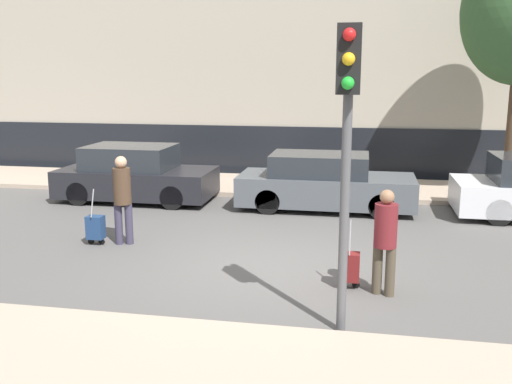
{
  "coord_description": "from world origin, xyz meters",
  "views": [
    {
      "loc": [
        1.53,
        -9.24,
        3.29
      ],
      "look_at": [
        -0.55,
        1.8,
        0.95
      ],
      "focal_mm": 40.0,
      "sensor_mm": 36.0,
      "label": 1
    }
  ],
  "objects": [
    {
      "name": "ground_plane",
      "position": [
        0.0,
        0.0,
        0.0
      ],
      "size": [
        80.0,
        80.0,
        0.0
      ],
      "primitive_type": "plane",
      "color": "#565451"
    },
    {
      "name": "parked_car_0",
      "position": [
        -4.32,
        4.66,
        0.67
      ],
      "size": [
        4.02,
        1.85,
        1.45
      ],
      "color": "black",
      "rests_on": "ground_plane"
    },
    {
      "name": "trolley_left",
      "position": [
        -3.54,
        0.74,
        0.34
      ],
      "size": [
        0.34,
        0.29,
        1.11
      ],
      "color": "navy",
      "rests_on": "ground_plane"
    },
    {
      "name": "sidewalk_near",
      "position": [
        0.0,
        -3.75,
        0.06
      ],
      "size": [
        28.0,
        2.5,
        0.12
      ],
      "color": "tan",
      "rests_on": "ground_plane"
    },
    {
      "name": "parked_car_1",
      "position": [
        0.64,
        4.58,
        0.65
      ],
      "size": [
        4.27,
        1.73,
        1.37
      ],
      "color": "#4C5156",
      "rests_on": "ground_plane"
    },
    {
      "name": "pedestrian_left",
      "position": [
        -3.01,
        0.88,
        0.99
      ],
      "size": [
        0.34,
        0.34,
        1.74
      ],
      "rotation": [
        0.0,
        0.0,
        0.25
      ],
      "color": "#383347",
      "rests_on": "ground_plane"
    },
    {
      "name": "trolley_right",
      "position": [
        1.4,
        -0.68,
        0.34
      ],
      "size": [
        0.34,
        0.29,
        1.11
      ],
      "color": "maroon",
      "rests_on": "ground_plane"
    },
    {
      "name": "sidewalk_far",
      "position": [
        0.0,
        7.0,
        0.06
      ],
      "size": [
        28.0,
        3.0,
        0.12
      ],
      "color": "tan",
      "rests_on": "ground_plane"
    },
    {
      "name": "traffic_light",
      "position": [
        1.34,
        -2.36,
        2.74
      ],
      "size": [
        0.28,
        0.47,
        3.85
      ],
      "color": "#515154",
      "rests_on": "ground_plane"
    },
    {
      "name": "parked_bicycle",
      "position": [
        0.09,
        7.28,
        0.49
      ],
      "size": [
        1.77,
        0.06,
        0.96
      ],
      "color": "black",
      "rests_on": "sidewalk_far"
    },
    {
      "name": "pedestrian_right",
      "position": [
        1.91,
        -0.87,
        0.92
      ],
      "size": [
        0.34,
        0.34,
        1.63
      ],
      "rotation": [
        0.0,
        0.0,
        -0.34
      ],
      "color": "#4C4233",
      "rests_on": "ground_plane"
    }
  ]
}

